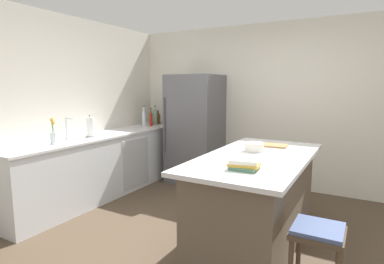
{
  "coord_description": "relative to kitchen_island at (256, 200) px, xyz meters",
  "views": [
    {
      "loc": [
        1.33,
        -2.76,
        1.62
      ],
      "look_at": [
        -0.74,
        0.91,
        1.0
      ],
      "focal_mm": 29.29,
      "sensor_mm": 36.0,
      "label": 1
    }
  ],
  "objects": [
    {
      "name": "wall_rear",
      "position": [
        -0.4,
        2.03,
        0.83
      ],
      "size": [
        6.0,
        0.1,
        2.6
      ],
      "primitive_type": "cube",
      "color": "silver",
      "rests_on": "ground_plane"
    },
    {
      "name": "bar_stool",
      "position": [
        0.68,
        -0.71,
        0.04
      ],
      "size": [
        0.36,
        0.36,
        0.63
      ],
      "color": "#473828",
      "rests_on": "ground_plane"
    },
    {
      "name": "paper_towel_roll",
      "position": [
        -2.44,
        0.1,
        0.57
      ],
      "size": [
        0.14,
        0.14,
        0.31
      ],
      "color": "gray",
      "rests_on": "counter_run_left"
    },
    {
      "name": "ground_plane",
      "position": [
        -0.4,
        -0.22,
        -0.47
      ],
      "size": [
        7.2,
        7.2,
        0.0
      ],
      "primitive_type": "plane",
      "color": "#4C3D2D"
    },
    {
      "name": "cookbook_stack",
      "position": [
        0.07,
        -0.57,
        0.5
      ],
      "size": [
        0.27,
        0.2,
        0.09
      ],
      "color": "#4C7F60",
      "rests_on": "kitchen_island"
    },
    {
      "name": "sink_faucet",
      "position": [
        -2.52,
        -0.22,
        0.6
      ],
      "size": [
        0.15,
        0.05,
        0.3
      ],
      "color": "silver",
      "rests_on": "counter_run_left"
    },
    {
      "name": "refrigerator",
      "position": [
        -1.59,
        1.61,
        0.43
      ],
      "size": [
        0.81,
        0.77,
        1.8
      ],
      "color": "#56565B",
      "rests_on": "ground_plane"
    },
    {
      "name": "flower_vase",
      "position": [
        -2.39,
        -0.53,
        0.55
      ],
      "size": [
        0.08,
        0.08,
        0.32
      ],
      "color": "silver",
      "rests_on": "counter_run_left"
    },
    {
      "name": "hot_sauce_bottle",
      "position": [
        -2.42,
        1.49,
        0.54
      ],
      "size": [
        0.05,
        0.05,
        0.24
      ],
      "color": "red",
      "rests_on": "counter_run_left"
    },
    {
      "name": "mixing_bowl",
      "position": [
        -0.09,
        0.18,
        0.51
      ],
      "size": [
        0.2,
        0.2,
        0.09
      ],
      "color": "silver",
      "rests_on": "kitchen_island"
    },
    {
      "name": "cutting_board",
      "position": [
        0.0,
        0.57,
        0.47
      ],
      "size": [
        0.34,
        0.25,
        0.02
      ],
      "color": "#9E7042",
      "rests_on": "kitchen_island"
    },
    {
      "name": "whiskey_bottle",
      "position": [
        -2.48,
        1.78,
        0.54
      ],
      "size": [
        0.08,
        0.08,
        0.25
      ],
      "color": "brown",
      "rests_on": "counter_run_left"
    },
    {
      "name": "wall_left",
      "position": [
        -2.85,
        -0.22,
        0.83
      ],
      "size": [
        0.1,
        6.0,
        2.6
      ],
      "primitive_type": "cube",
      "color": "silver",
      "rests_on": "ground_plane"
    },
    {
      "name": "gin_bottle",
      "position": [
        -2.47,
        1.68,
        0.58
      ],
      "size": [
        0.08,
        0.08,
        0.35
      ],
      "color": "#8CB79E",
      "rests_on": "counter_run_left"
    },
    {
      "name": "counter_run_left",
      "position": [
        -2.47,
        0.33,
        -0.01
      ],
      "size": [
        0.68,
        3.14,
        0.91
      ],
      "color": "silver",
      "rests_on": "ground_plane"
    },
    {
      "name": "soda_bottle",
      "position": [
        -2.51,
        1.4,
        0.59
      ],
      "size": [
        0.07,
        0.07,
        0.36
      ],
      "color": "silver",
      "rests_on": "counter_run_left"
    },
    {
      "name": "kitchen_island",
      "position": [
        0.0,
        0.0,
        0.0
      ],
      "size": [
        0.96,
        1.96,
        0.93
      ],
      "color": "brown",
      "rests_on": "ground_plane"
    },
    {
      "name": "vinegar_bottle",
      "position": [
        -2.5,
        1.59,
        0.56
      ],
      "size": [
        0.06,
        0.06,
        0.32
      ],
      "color": "#994C23",
      "rests_on": "counter_run_left"
    }
  ]
}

